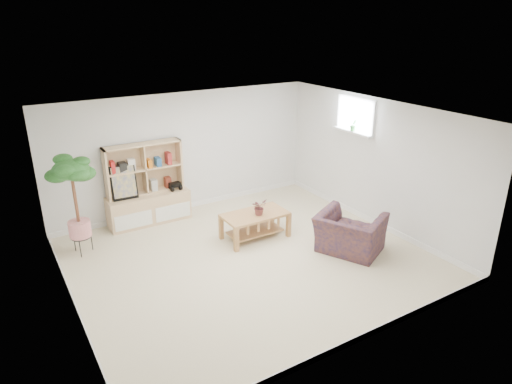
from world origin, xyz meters
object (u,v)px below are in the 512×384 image
coffee_table (255,226)px  floor_tree (76,206)px  armchair (350,231)px  storage_unit (147,184)px

coffee_table → floor_tree: (-2.79, 1.04, 0.62)m
coffee_table → armchair: bearing=-49.3°
storage_unit → coffee_table: 2.22m
coffee_table → armchair: 1.69m
floor_tree → storage_unit: bearing=23.5°
floor_tree → armchair: 4.54m
storage_unit → armchair: (2.49, -2.91, -0.39)m
storage_unit → coffee_table: bearing=-49.6°
coffee_table → floor_tree: floor_tree is taller
coffee_table → armchair: armchair is taller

